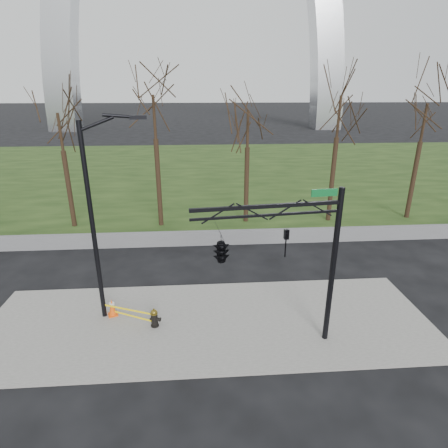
{
  "coord_description": "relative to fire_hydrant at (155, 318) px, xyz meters",
  "views": [
    {
      "loc": [
        -0.28,
        -12.49,
        9.0
      ],
      "look_at": [
        0.75,
        2.0,
        3.57
      ],
      "focal_mm": 29.12,
      "sensor_mm": 36.0,
      "label": 1
    }
  ],
  "objects": [
    {
      "name": "guardrail",
      "position": [
        2.16,
        8.16,
        -0.02
      ],
      "size": [
        60.0,
        0.3,
        0.9
      ],
      "primitive_type": "cube",
      "color": "#59595B",
      "rests_on": "ground"
    },
    {
      "name": "traffic_cone",
      "position": [
        -1.85,
        0.89,
        0.01
      ],
      "size": [
        0.5,
        0.5,
        0.75
      ],
      "rotation": [
        0.0,
        0.0,
        0.36
      ],
      "color": "#F0510C",
      "rests_on": "sidewalk"
    },
    {
      "name": "traffic_signal_mast",
      "position": [
        3.31,
        -1.55,
        3.68
      ],
      "size": [
        5.08,
        2.53,
        6.0
      ],
      "rotation": [
        0.0,
        0.0,
        0.11
      ],
      "color": "black",
      "rests_on": "ground"
    },
    {
      "name": "tree_row",
      "position": [
        5.19,
        12.16,
        4.24
      ],
      "size": [
        52.06,
        4.0,
        9.42
      ],
      "color": "black",
      "rests_on": "ground"
    },
    {
      "name": "street_light",
      "position": [
        -1.96,
        0.91,
        4.23
      ],
      "size": [
        2.37,
        0.63,
        8.21
      ],
      "rotation": [
        0.0,
        0.0,
        0.19
      ],
      "color": "black",
      "rests_on": "ground"
    },
    {
      "name": "caution_tape",
      "position": [
        -1.02,
        0.44,
        0.0
      ],
      "size": [
        2.18,
        0.89,
        0.41
      ],
      "color": "yellow",
      "rests_on": "ground"
    },
    {
      "name": "ground",
      "position": [
        2.16,
        0.16,
        -0.47
      ],
      "size": [
        500.0,
        500.0,
        0.0
      ],
      "primitive_type": "plane",
      "color": "black",
      "rests_on": "ground"
    },
    {
      "name": "fire_hydrant",
      "position": [
        0.0,
        0.0,
        0.0
      ],
      "size": [
        0.5,
        0.32,
        0.8
      ],
      "rotation": [
        0.0,
        0.0,
        -0.28
      ],
      "color": "black",
      "rests_on": "sidewalk"
    },
    {
      "name": "grass_strip",
      "position": [
        2.16,
        30.16,
        -0.44
      ],
      "size": [
        120.0,
        40.0,
        0.06
      ],
      "primitive_type": "cube",
      "color": "black",
      "rests_on": "ground"
    },
    {
      "name": "sidewalk",
      "position": [
        2.16,
        0.16,
        -0.42
      ],
      "size": [
        18.0,
        6.0,
        0.1
      ],
      "primitive_type": "cube",
      "color": "slate",
      "rests_on": "ground"
    }
  ]
}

